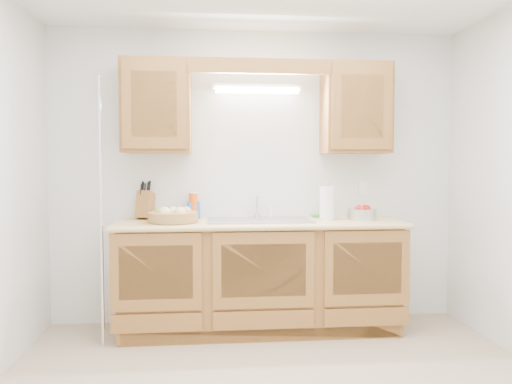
{
  "coord_description": "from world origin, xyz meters",
  "views": [
    {
      "loc": [
        -0.41,
        -2.81,
        1.35
      ],
      "look_at": [
        -0.06,
        0.85,
        1.15
      ],
      "focal_mm": 35.0,
      "sensor_mm": 36.0,
      "label": 1
    }
  ],
  "objects": [
    {
      "name": "fluorescent_fixture",
      "position": [
        0.0,
        1.42,
        2.0
      ],
      "size": [
        0.76,
        0.08,
        0.08
      ],
      "color": "white",
      "rests_on": "room"
    },
    {
      "name": "base_cabinets",
      "position": [
        0.0,
        1.2,
        0.44
      ],
      "size": [
        2.2,
        0.6,
        0.86
      ],
      "primitive_type": "cube",
      "color": "#935B2B",
      "rests_on": "ground"
    },
    {
      "name": "orange_canister",
      "position": [
        -0.54,
        1.4,
        1.01
      ],
      "size": [
        0.09,
        0.09,
        0.23
      ],
      "rotation": [
        0.0,
        0.0,
        0.33
      ],
      "color": "#F6530D",
      "rests_on": "countertop"
    },
    {
      "name": "countertop",
      "position": [
        0.0,
        1.19,
        0.88
      ],
      "size": [
        2.3,
        0.63,
        0.04
      ],
      "primitive_type": "cube",
      "color": "#E4BD77",
      "rests_on": "base_cabinets"
    },
    {
      "name": "sponge",
      "position": [
        0.54,
        1.44,
        0.91
      ],
      "size": [
        0.11,
        0.08,
        0.02
      ],
      "rotation": [
        0.0,
        0.0,
        0.07
      ],
      "color": "#CC333F",
      "rests_on": "countertop"
    },
    {
      "name": "soap_bottle",
      "position": [
        -0.54,
        1.42,
        1.0
      ],
      "size": [
        0.11,
        0.12,
        0.21
      ],
      "primitive_type": "imported",
      "rotation": [
        0.0,
        0.0,
        0.25
      ],
      "color": "blue",
      "rests_on": "countertop"
    },
    {
      "name": "paper_towel",
      "position": [
        0.57,
        1.26,
        1.03
      ],
      "size": [
        0.17,
        0.17,
        0.32
      ],
      "rotation": [
        0.0,
        0.0,
        -0.4
      ],
      "color": "silver",
      "rests_on": "countertop"
    },
    {
      "name": "sink",
      "position": [
        0.0,
        1.21,
        0.83
      ],
      "size": [
        0.84,
        0.46,
        0.36
      ],
      "color": "#9E9EA3",
      "rests_on": "countertop"
    },
    {
      "name": "upper_cabinet_left",
      "position": [
        -0.83,
        1.33,
        1.83
      ],
      "size": [
        0.55,
        0.33,
        0.75
      ],
      "primitive_type": "cube",
      "color": "#935B2B",
      "rests_on": "room"
    },
    {
      "name": "valance",
      "position": [
        0.0,
        1.19,
        2.14
      ],
      "size": [
        2.2,
        0.05,
        0.12
      ],
      "primitive_type": "cube",
      "color": "#935B2B",
      "rests_on": "room"
    },
    {
      "name": "apple_bowl",
      "position": [
        0.85,
        1.2,
        0.95
      ],
      "size": [
        0.25,
        0.25,
        0.12
      ],
      "rotation": [
        0.0,
        0.0,
        0.04
      ],
      "color": "silver",
      "rests_on": "countertop"
    },
    {
      "name": "room",
      "position": [
        0.0,
        0.0,
        1.25
      ],
      "size": [
        3.52,
        3.5,
        2.5
      ],
      "color": "tan",
      "rests_on": "ground"
    },
    {
      "name": "wire_shelf_pole",
      "position": [
        -1.2,
        0.94,
        1.0
      ],
      "size": [
        0.03,
        0.03,
        2.0
      ],
      "primitive_type": "cylinder",
      "color": "silver",
      "rests_on": "ground"
    },
    {
      "name": "fruit_basket",
      "position": [
        -0.69,
        1.15,
        0.95
      ],
      "size": [
        0.52,
        0.52,
        0.12
      ],
      "rotation": [
        0.0,
        0.0,
        -0.43
      ],
      "color": "#B28648",
      "rests_on": "countertop"
    },
    {
      "name": "outlet_plate",
      "position": [
        0.95,
        1.49,
        1.15
      ],
      "size": [
        0.08,
        0.01,
        0.12
      ],
      "primitive_type": "cube",
      "color": "white",
      "rests_on": "room"
    },
    {
      "name": "knife_block",
      "position": [
        -0.94,
        1.44,
        1.02
      ],
      "size": [
        0.16,
        0.21,
        0.33
      ],
      "rotation": [
        0.0,
        0.0,
        -0.29
      ],
      "color": "#935B2B",
      "rests_on": "countertop"
    },
    {
      "name": "upper_cabinet_right",
      "position": [
        0.83,
        1.33,
        1.83
      ],
      "size": [
        0.55,
        0.33,
        0.75
      ],
      "primitive_type": "cube",
      "color": "#935B2B",
      "rests_on": "room"
    }
  ]
}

